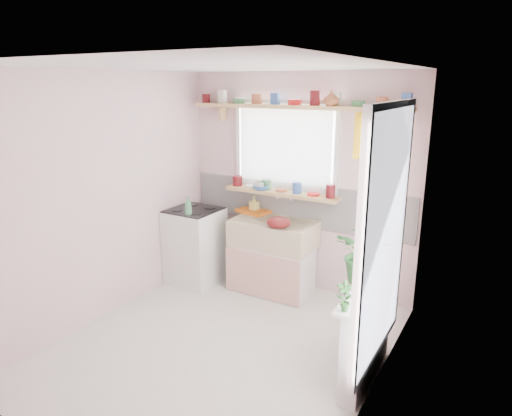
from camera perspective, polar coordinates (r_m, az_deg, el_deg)
The scene contains 19 objects.
room at distance 4.36m, azimuth 8.97°, elevation 1.91°, with size 3.20×3.20×3.20m.
sink_unit at distance 5.34m, azimuth 2.14°, elevation -5.93°, with size 0.95×0.65×1.11m.
cooker at distance 5.63m, azimuth -7.63°, elevation -4.62°, with size 0.58×0.58×0.93m.
radiator_ledge at distance 3.95m, azimuth 13.64°, elevation -15.11°, with size 0.22×0.95×0.78m.
windowsill at distance 5.29m, azimuth 3.17°, elevation 1.88°, with size 1.40×0.22×0.04m, color tan.
pine_shelf at distance 5.07m, azimuth 4.83°, elevation 12.48°, with size 2.52×0.24×0.04m, color tan.
shelf_crockery at distance 5.07m, azimuth 4.85°, elevation 13.33°, with size 2.47×0.11×0.12m.
sill_crockery at distance 5.28m, azimuth 3.02°, elevation 2.70°, with size 1.35×0.11×0.12m.
dish_tray at distance 5.55m, azimuth -0.22°, elevation -0.34°, with size 0.38×0.28×0.04m, color orange.
colander at distance 4.95m, azimuth 2.81°, elevation -1.81°, with size 0.27×0.27×0.12m, color #5A0F0F.
jade_plant at distance 3.82m, azimuth 13.58°, elevation -5.67°, with size 0.45×0.39×0.50m, color #245C27.
fruit_bowl at distance 4.13m, azimuth 14.46°, elevation -7.28°, with size 0.32×0.32×0.08m, color white.
herb_pot at distance 3.39m, azimuth 11.03°, elevation -10.80°, with size 0.12×0.08×0.23m, color #2A6126.
soap_bottle_sink at distance 5.53m, azimuth -0.22°, elevation 0.48°, with size 0.09×0.09×0.20m, color #E0CD63.
sill_cup at distance 5.34m, azimuth 0.38°, elevation 2.79°, with size 0.12×0.12×0.09m, color beige.
sill_bowl at distance 5.33m, azimuth 0.62°, elevation 2.57°, with size 0.19×0.19×0.06m, color #3767B4.
shelf_vase at distance 4.84m, azimuth 9.39°, elevation 13.40°, with size 0.16×0.16×0.16m, color #9D5530.
cooker_bottle at distance 5.24m, azimuth -8.48°, elevation 0.28°, with size 0.08×0.08×0.21m, color #44885A.
fruit at distance 4.11m, azimuth 14.62°, elevation -6.47°, with size 0.20×0.14×0.10m.
Camera 1 is at (2.18, -3.10, 2.37)m, focal length 32.00 mm.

